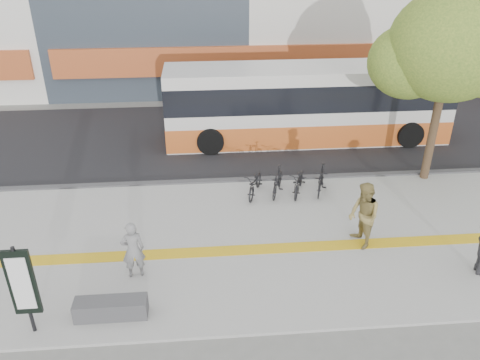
{
  "coord_description": "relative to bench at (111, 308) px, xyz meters",
  "views": [
    {
      "loc": [
        -0.42,
        -9.4,
        7.77
      ],
      "look_at": [
        0.54,
        2.0,
        1.69
      ],
      "focal_mm": 35.66,
      "sensor_mm": 36.0,
      "label": 1
    }
  ],
  "objects": [
    {
      "name": "ground",
      "position": [
        2.6,
        1.2,
        -0.3
      ],
      "size": [
        120.0,
        120.0,
        0.0
      ],
      "primitive_type": "plane",
      "color": "slate",
      "rests_on": "ground"
    },
    {
      "name": "sidewalk",
      "position": [
        2.6,
        2.7,
        -0.27
      ],
      "size": [
        40.0,
        7.0,
        0.08
      ],
      "primitive_type": "cube",
      "color": "gray",
      "rests_on": "ground"
    },
    {
      "name": "tactile_strip",
      "position": [
        2.6,
        2.2,
        -0.22
      ],
      "size": [
        40.0,
        0.45,
        0.01
      ],
      "primitive_type": "cube",
      "color": "gold",
      "rests_on": "sidewalk"
    },
    {
      "name": "street",
      "position": [
        2.6,
        10.2,
        -0.28
      ],
      "size": [
        40.0,
        8.0,
        0.06
      ],
      "primitive_type": "cube",
      "color": "black",
      "rests_on": "ground"
    },
    {
      "name": "curb",
      "position": [
        2.6,
        6.2,
        -0.23
      ],
      "size": [
        40.0,
        0.25,
        0.14
      ],
      "primitive_type": "cube",
      "color": "#373739",
      "rests_on": "ground"
    },
    {
      "name": "bench",
      "position": [
        0.0,
        0.0,
        0.0
      ],
      "size": [
        1.6,
        0.45,
        0.45
      ],
      "primitive_type": "cube",
      "color": "#373739",
      "rests_on": "sidewalk"
    },
    {
      "name": "signboard",
      "position": [
        -1.6,
        -0.31,
        1.06
      ],
      "size": [
        0.55,
        0.1,
        2.2
      ],
      "color": "black",
      "rests_on": "sidewalk"
    },
    {
      "name": "street_tree",
      "position": [
        9.78,
        6.02,
        4.21
      ],
      "size": [
        4.4,
        3.8,
        6.31
      ],
      "color": "#372419",
      "rests_on": "sidewalk"
    },
    {
      "name": "bus",
      "position": [
        6.38,
        9.7,
        1.16
      ],
      "size": [
        11.22,
        2.66,
        2.99
      ],
      "color": "silver",
      "rests_on": "street"
    },
    {
      "name": "bicycle_row",
      "position": [
        4.85,
        5.2,
        0.2
      ],
      "size": [
        3.11,
        1.63,
        0.9
      ],
      "color": "black",
      "rests_on": "sidewalk"
    },
    {
      "name": "seated_woman",
      "position": [
        0.38,
        1.4,
        0.55
      ],
      "size": [
        0.63,
        0.48,
        1.54
      ],
      "primitive_type": "imported",
      "rotation": [
        0.0,
        0.0,
        3.35
      ],
      "color": "black",
      "rests_on": "sidewalk"
    },
    {
      "name": "pedestrian_tan",
      "position": [
        6.35,
        2.19,
        0.71
      ],
      "size": [
        0.86,
        1.02,
        1.86
      ],
      "primitive_type": "imported",
      "rotation": [
        0.0,
        0.0,
        -1.38
      ],
      "color": "olive",
      "rests_on": "sidewalk"
    }
  ]
}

